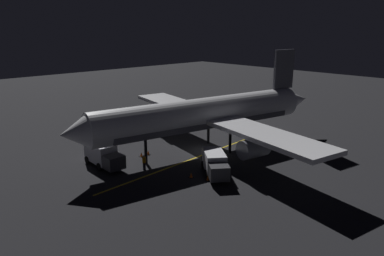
% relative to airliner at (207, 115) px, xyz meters
% --- Properties ---
extents(ground_plane, '(180.00, 180.00, 0.20)m').
position_rel_airliner_xyz_m(ground_plane, '(0.11, 0.59, -4.88)').
color(ground_plane, black).
extents(apron_guide_stripe, '(1.55, 25.55, 0.01)m').
position_rel_airliner_xyz_m(apron_guide_stripe, '(-1.05, 4.59, -4.77)').
color(apron_guide_stripe, gold).
rests_on(apron_guide_stripe, ground_plane).
extents(airliner, '(35.94, 36.66, 12.47)m').
position_rel_airliner_xyz_m(airliner, '(0.00, 0.00, 0.00)').
color(airliner, white).
rests_on(airliner, ground_plane).
extents(baggage_truck, '(6.04, 2.41, 2.64)m').
position_rel_airliner_xyz_m(baggage_truck, '(4.35, 12.66, -3.44)').
color(baggage_truck, silver).
rests_on(baggage_truck, ground_plane).
extents(catering_truck, '(5.68, 4.96, 2.42)m').
position_rel_airliner_xyz_m(catering_truck, '(-6.25, 5.18, -3.54)').
color(catering_truck, silver).
rests_on(catering_truck, ground_plane).
extents(ground_crew_worker, '(0.40, 0.40, 1.74)m').
position_rel_airliner_xyz_m(ground_crew_worker, '(0.23, 9.90, -3.89)').
color(ground_crew_worker, black).
rests_on(ground_crew_worker, ground_plane).
extents(traffic_cone_near_left, '(0.50, 0.50, 0.55)m').
position_rel_airliner_xyz_m(traffic_cone_near_left, '(-5.02, 7.60, -4.53)').
color(traffic_cone_near_left, '#EA590F').
rests_on(traffic_cone_near_left, ground_plane).
extents(traffic_cone_near_right, '(0.50, 0.50, 0.55)m').
position_rel_airliner_xyz_m(traffic_cone_near_right, '(3.98, 7.60, -4.53)').
color(traffic_cone_near_right, '#EA590F').
rests_on(traffic_cone_near_right, ground_plane).
extents(traffic_cone_under_wing, '(0.50, 0.50, 0.55)m').
position_rel_airliner_xyz_m(traffic_cone_under_wing, '(-6.79, 6.82, -4.53)').
color(traffic_cone_under_wing, '#EA590F').
rests_on(traffic_cone_under_wing, ground_plane).
extents(traffic_cone_far, '(0.50, 0.50, 0.55)m').
position_rel_airliner_xyz_m(traffic_cone_far, '(3.96, 6.56, -4.53)').
color(traffic_cone_far, '#EA590F').
rests_on(traffic_cone_far, ground_plane).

